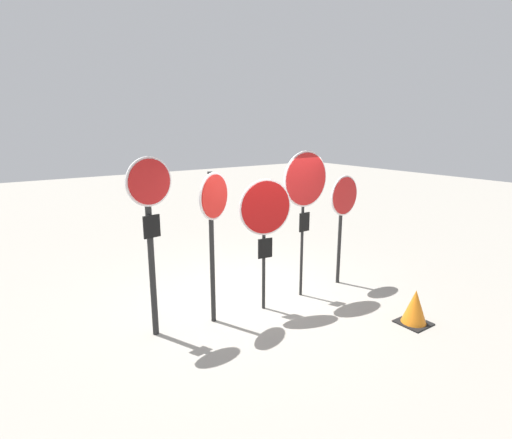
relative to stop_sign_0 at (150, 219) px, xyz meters
name	(u,v)px	position (x,y,z in m)	size (l,w,h in m)	color
ground_plane	(255,302)	(1.84, 0.09, -1.77)	(40.00, 40.00, 0.00)	gray
stop_sign_0	(150,219)	(0.00, 0.00, 0.00)	(0.68, 0.19, 2.63)	black
stop_sign_1	(213,217)	(0.92, -0.13, -0.07)	(0.64, 0.34, 2.37)	black
stop_sign_2	(265,215)	(1.80, -0.23, -0.14)	(0.90, 0.19, 2.21)	black
stop_sign_3	(305,187)	(2.69, -0.18, 0.22)	(0.96, 0.11, 2.62)	black
stop_sign_4	(343,206)	(3.69, -0.14, -0.22)	(0.76, 0.16, 2.13)	black
traffic_cone_0	(415,307)	(3.43, -1.96, -1.50)	(0.46, 0.46, 0.56)	black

